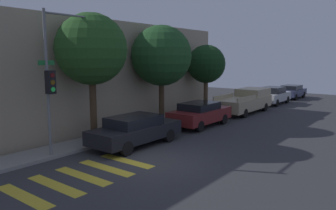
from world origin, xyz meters
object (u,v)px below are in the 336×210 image
(tree_near_corner, at_px, (91,50))
(tree_midblock, at_px, (161,56))
(sedan_near_corner, at_px, (136,130))
(pickup_truck, at_px, (246,101))
(sedan_tail_of_row, at_px, (292,91))
(tree_far_end, at_px, (206,64))
(traffic_light_pole, at_px, (59,65))
(sedan_far_end, at_px, (273,95))
(sedan_middle, at_px, (200,114))

(tree_near_corner, bearing_deg, tree_midblock, 0.00)
(sedan_near_corner, distance_m, pickup_truck, 11.73)
(sedan_tail_of_row, xyz_separation_m, tree_far_end, (-13.27, 1.88, 2.83))
(pickup_truck, xyz_separation_m, tree_far_end, (-2.55, 1.88, 2.68))
(traffic_light_pole, relative_size, sedan_far_end, 1.36)
(sedan_near_corner, height_order, sedan_middle, sedan_middle)
(sedan_near_corner, bearing_deg, sedan_middle, -0.00)
(traffic_light_pole, bearing_deg, tree_midblock, 4.80)
(pickup_truck, relative_size, tree_near_corner, 0.96)
(sedan_middle, distance_m, tree_midblock, 4.04)
(pickup_truck, distance_m, tree_near_corner, 13.19)
(sedan_middle, relative_size, pickup_truck, 0.75)
(pickup_truck, relative_size, sedan_tail_of_row, 1.35)
(sedan_middle, bearing_deg, sedan_near_corner, 180.00)
(traffic_light_pole, height_order, sedan_middle, traffic_light_pole)
(sedan_tail_of_row, bearing_deg, sedan_middle, -180.00)
(tree_midblock, bearing_deg, tree_near_corner, 180.00)
(sedan_tail_of_row, bearing_deg, tree_midblock, 174.12)
(sedan_tail_of_row, height_order, tree_near_corner, tree_near_corner)
(sedan_far_end, height_order, tree_near_corner, tree_near_corner)
(tree_far_end, bearing_deg, sedan_tail_of_row, -8.05)
(traffic_light_pole, height_order, sedan_tail_of_row, traffic_light_pole)
(tree_midblock, height_order, tree_far_end, tree_midblock)
(sedan_middle, height_order, pickup_truck, pickup_truck)
(sedan_middle, xyz_separation_m, sedan_far_end, (11.83, 0.00, 0.03))
(sedan_near_corner, bearing_deg, sedan_far_end, -0.00)
(sedan_tail_of_row, distance_m, tree_near_corner, 23.66)
(traffic_light_pole, xyz_separation_m, tree_near_corner, (2.14, 0.60, 0.66))
(traffic_light_pole, bearing_deg, sedan_tail_of_row, -2.86)
(sedan_near_corner, distance_m, sedan_far_end, 17.31)
(sedan_tail_of_row, distance_m, tree_midblock, 18.65)
(pickup_truck, relative_size, sedan_far_end, 1.35)
(traffic_light_pole, xyz_separation_m, sedan_tail_of_row, (25.45, -1.27, -2.98))
(tree_far_end, bearing_deg, sedan_middle, -153.11)
(sedan_far_end, bearing_deg, tree_midblock, 171.84)
(sedan_near_corner, xyz_separation_m, tree_near_corner, (-0.85, 1.88, 3.62))
(sedan_near_corner, xyz_separation_m, sedan_tail_of_row, (22.45, 0.00, -0.03))
(traffic_light_pole, relative_size, sedan_tail_of_row, 1.37)
(tree_far_end, bearing_deg, pickup_truck, -36.39)
(sedan_near_corner, bearing_deg, tree_near_corner, 114.40)
(pickup_truck, distance_m, tree_far_end, 4.15)
(traffic_light_pole, distance_m, sedan_middle, 9.06)
(sedan_near_corner, relative_size, sedan_far_end, 1.08)
(traffic_light_pole, bearing_deg, pickup_truck, -4.94)
(sedan_near_corner, height_order, sedan_far_end, sedan_far_end)
(sedan_near_corner, relative_size, pickup_truck, 0.80)
(sedan_tail_of_row, bearing_deg, traffic_light_pole, 177.14)
(sedan_near_corner, xyz_separation_m, tree_midblock, (4.21, 1.88, 3.36))
(sedan_tail_of_row, xyz_separation_m, tree_midblock, (-18.24, 1.88, 3.39))
(sedan_tail_of_row, bearing_deg, pickup_truck, -180.00)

